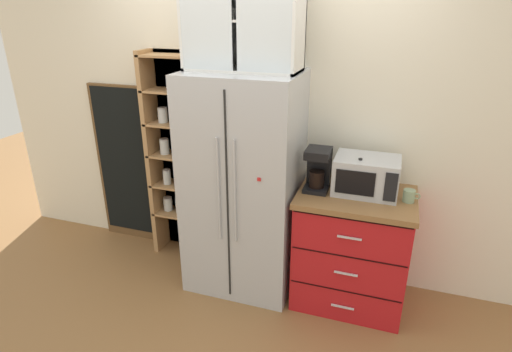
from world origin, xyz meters
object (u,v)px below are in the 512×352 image
(mug_sage, at_px, (409,196))
(bottle_clear, at_px, (358,179))
(microwave, at_px, (366,175))
(bottle_cobalt, at_px, (359,177))
(chalkboard_menu, at_px, (126,165))
(coffee_maker, at_px, (318,169))
(mug_navy, at_px, (359,185))
(refrigerator, at_px, (244,185))

(mug_sage, bearing_deg, bottle_clear, 179.80)
(microwave, bearing_deg, bottle_cobalt, 164.64)
(microwave, xyz_separation_m, mug_sage, (0.30, -0.06, -0.09))
(chalkboard_menu, bearing_deg, coffee_maker, -8.35)
(mug_navy, bearing_deg, refrigerator, -175.74)
(mug_navy, bearing_deg, coffee_maker, -173.22)
(refrigerator, bearing_deg, chalkboard_menu, 166.83)
(mug_navy, xyz_separation_m, bottle_cobalt, (-0.00, 0.02, 0.06))
(microwave, bearing_deg, coffee_maker, -172.82)
(mug_sage, xyz_separation_m, bottle_cobalt, (-0.34, 0.07, 0.06))
(mug_navy, relative_size, mug_sage, 0.97)
(microwave, xyz_separation_m, chalkboard_menu, (-2.16, 0.23, -0.27))
(microwave, relative_size, bottle_cobalt, 1.76)
(coffee_maker, xyz_separation_m, chalkboard_menu, (-1.83, 0.27, -0.29))
(refrigerator, height_order, chalkboard_menu, refrigerator)
(coffee_maker, distance_m, mug_sage, 0.64)
(refrigerator, distance_m, bottle_clear, 0.86)
(microwave, bearing_deg, refrigerator, -175.47)
(microwave, relative_size, mug_navy, 3.98)
(bottle_clear, bearing_deg, mug_navy, 87.99)
(coffee_maker, height_order, mug_sage, coffee_maker)
(mug_navy, xyz_separation_m, chalkboard_menu, (-2.12, 0.23, -0.19))
(coffee_maker, height_order, bottle_cobalt, coffee_maker)
(chalkboard_menu, bearing_deg, bottle_clear, -7.68)
(microwave, xyz_separation_m, mug_navy, (-0.04, -0.01, -0.08))
(coffee_maker, relative_size, bottle_cobalt, 1.24)
(mug_navy, xyz_separation_m, mug_sage, (0.34, -0.05, -0.01))
(bottle_clear, bearing_deg, refrigerator, -179.20)
(bottle_clear, bearing_deg, microwave, 51.74)
(refrigerator, xyz_separation_m, bottle_clear, (0.85, 0.01, 0.16))
(mug_sage, height_order, chalkboard_menu, chalkboard_menu)
(coffee_maker, xyz_separation_m, mug_navy, (0.29, 0.03, -0.11))
(refrigerator, relative_size, bottle_clear, 6.25)
(refrigerator, height_order, mug_sage, refrigerator)
(chalkboard_menu, bearing_deg, bottle_cobalt, -5.77)
(mug_navy, bearing_deg, mug_sage, -8.74)
(refrigerator, relative_size, microwave, 3.87)
(mug_sage, relative_size, chalkboard_menu, 0.08)
(chalkboard_menu, bearing_deg, microwave, -5.98)
(bottle_clear, relative_size, bottle_cobalt, 1.09)
(microwave, distance_m, bottle_cobalt, 0.05)
(mug_navy, distance_m, mug_sage, 0.35)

